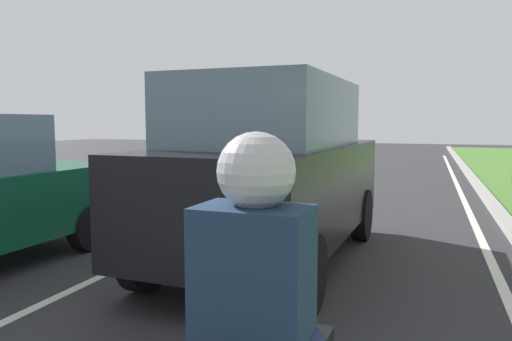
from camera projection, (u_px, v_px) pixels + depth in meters
ground_plane at (301, 197)px, 11.37m from camera, size 60.00×60.00×0.00m
lane_line_center at (273, 195)px, 11.60m from camera, size 0.12×32.00×0.01m
lane_line_right_edge at (466, 206)px, 10.16m from camera, size 0.12×32.00×0.01m
curb_right at (493, 204)px, 9.98m from camera, size 0.24×48.00×0.12m
car_suv_ahead at (272, 170)px, 6.01m from camera, size 2.10×4.56×2.28m
car_hatchback_far at (219, 156)px, 12.42m from camera, size 1.80×3.73×1.78m
rider_person at (256, 285)px, 1.73m from camera, size 0.51×0.41×1.16m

